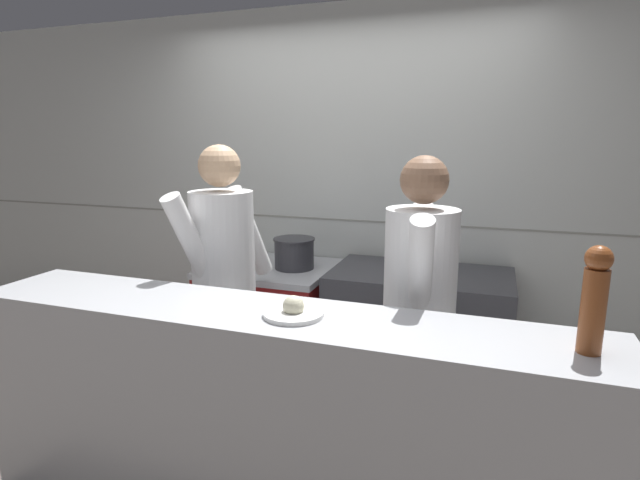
% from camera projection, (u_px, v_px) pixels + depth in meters
% --- Properties ---
extents(wall_back_tiled, '(8.00, 0.06, 2.60)m').
position_uv_depth(wall_back_tiled, '(349.00, 198.00, 3.53)').
color(wall_back_tiled, silver).
rests_on(wall_back_tiled, ground_plane).
extents(oven_range, '(0.84, 0.71, 0.87)m').
position_uv_depth(oven_range, '(271.00, 326.00, 3.47)').
color(oven_range, maroon).
rests_on(oven_range, ground_plane).
extents(prep_counter, '(1.09, 0.65, 0.92)m').
position_uv_depth(prep_counter, '(418.00, 343.00, 3.14)').
color(prep_counter, '#38383D').
rests_on(prep_counter, ground_plane).
extents(pass_counter, '(2.66, 0.45, 1.05)m').
position_uv_depth(pass_counter, '(270.00, 430.00, 2.10)').
color(pass_counter, '#B7BABF').
rests_on(pass_counter, ground_plane).
extents(stock_pot, '(0.25, 0.25, 0.20)m').
position_uv_depth(stock_pot, '(238.00, 248.00, 3.45)').
color(stock_pot, beige).
rests_on(stock_pot, oven_range).
extents(sauce_pot, '(0.28, 0.28, 0.20)m').
position_uv_depth(sauce_pot, '(294.00, 252.00, 3.31)').
color(sauce_pot, '#2D2D33').
rests_on(sauce_pot, oven_range).
extents(chefs_knife, '(0.34, 0.20, 0.02)m').
position_uv_depth(chefs_knife, '(408.00, 274.00, 2.99)').
color(chefs_knife, '#B7BABF').
rests_on(chefs_knife, prep_counter).
extents(plated_dish_main, '(0.24, 0.24, 0.08)m').
position_uv_depth(plated_dish_main, '(293.00, 311.00, 1.94)').
color(plated_dish_main, white).
rests_on(plated_dish_main, pass_counter).
extents(pepper_mill, '(0.08, 0.08, 0.36)m').
position_uv_depth(pepper_mill, '(594.00, 298.00, 1.58)').
color(pepper_mill, brown).
rests_on(pepper_mill, pass_counter).
extents(chef_head_cook, '(0.44, 0.73, 1.69)m').
position_uv_depth(chef_head_cook, '(224.00, 282.00, 2.75)').
color(chef_head_cook, black).
rests_on(chef_head_cook, ground_plane).
extents(chef_sous, '(0.38, 0.72, 1.65)m').
position_uv_depth(chef_sous, '(419.00, 312.00, 2.35)').
color(chef_sous, black).
rests_on(chef_sous, ground_plane).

